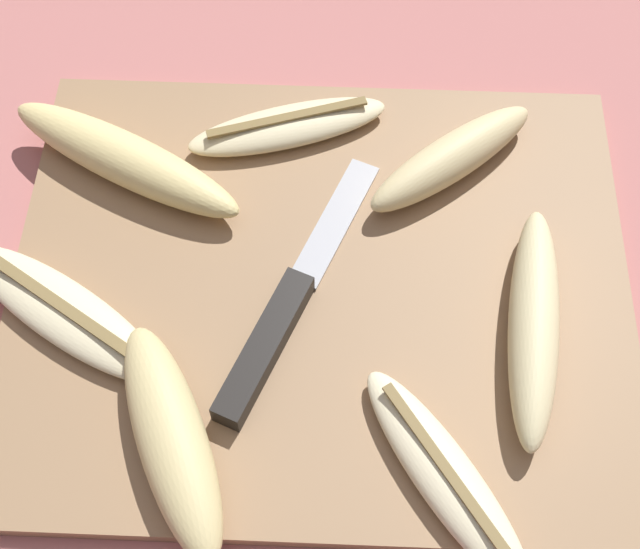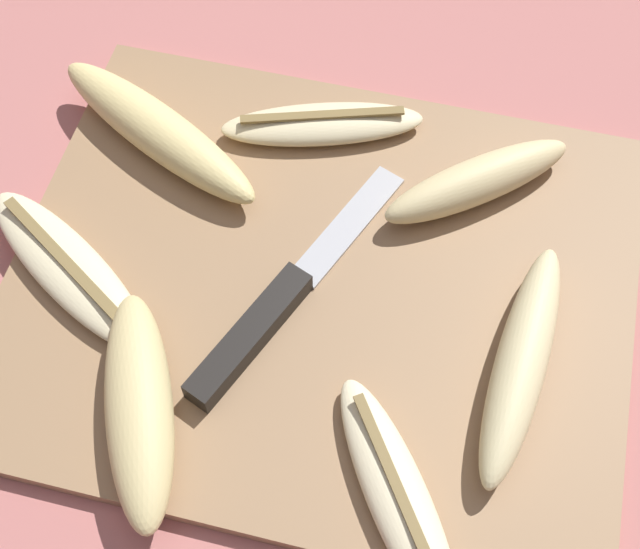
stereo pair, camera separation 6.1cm
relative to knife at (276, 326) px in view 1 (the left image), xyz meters
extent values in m
plane|color=#B76B66|center=(0.03, 0.04, -0.02)|extent=(4.00, 4.00, 0.00)
cube|color=#997551|center=(0.03, 0.04, -0.01)|extent=(0.43, 0.36, 0.01)
cube|color=black|center=(-0.01, -0.02, 0.00)|extent=(0.06, 0.11, 0.02)
cube|color=#B7BABF|center=(0.04, 0.09, -0.01)|extent=(0.06, 0.11, 0.00)
ellipsoid|color=beige|center=(-0.14, 0.00, 0.00)|extent=(0.17, 0.13, 0.02)
cube|color=olive|center=(-0.14, 0.00, 0.01)|extent=(0.12, 0.08, 0.00)
ellipsoid|color=#EDD689|center=(-0.12, 0.13, 0.01)|extent=(0.19, 0.13, 0.03)
ellipsoid|color=beige|center=(0.12, 0.14, 0.01)|extent=(0.14, 0.12, 0.03)
ellipsoid|color=beige|center=(0.17, 0.00, 0.01)|extent=(0.05, 0.18, 0.04)
ellipsoid|color=beige|center=(0.11, -0.10, 0.00)|extent=(0.12, 0.16, 0.02)
cube|color=olive|center=(0.11, -0.10, 0.01)|extent=(0.08, 0.11, 0.00)
ellipsoid|color=beige|center=(0.00, 0.17, 0.00)|extent=(0.16, 0.09, 0.02)
cube|color=olive|center=(0.00, 0.17, 0.01)|extent=(0.12, 0.04, 0.00)
ellipsoid|color=#DBC684|center=(-0.06, -0.08, 0.01)|extent=(0.10, 0.17, 0.03)
camera|label=1|loc=(0.04, -0.27, 0.53)|focal=50.00mm
camera|label=2|loc=(0.10, -0.26, 0.53)|focal=50.00mm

